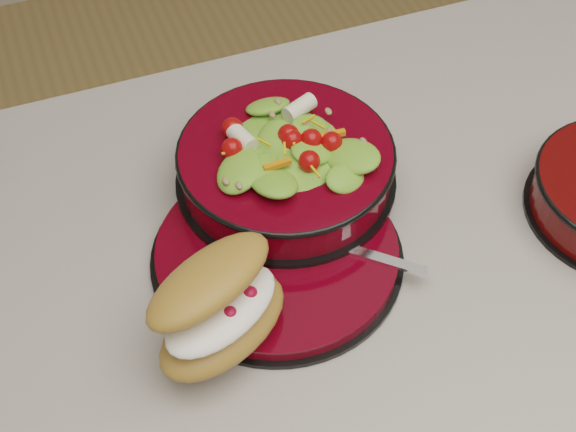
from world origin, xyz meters
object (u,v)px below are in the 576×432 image
object	(u,v)px
fork	(348,248)
salad_bowl	(286,158)
dinner_plate	(278,253)
croissant	(220,307)

from	to	relation	value
fork	salad_bowl	bearing A→B (deg)	54.70
dinner_plate	salad_bowl	size ratio (longest dim) A/B	1.09
salad_bowl	croissant	distance (m)	0.21
dinner_plate	croissant	size ratio (longest dim) A/B	1.62
dinner_plate	salad_bowl	distance (m)	0.11
croissant	fork	xyz separation A→B (m)	(0.15, 0.05, -0.04)
dinner_plate	salad_bowl	xyz separation A→B (m)	(0.04, 0.09, 0.05)
salad_bowl	croissant	bearing A→B (deg)	-127.75
croissant	dinner_plate	bearing A→B (deg)	15.23
salad_bowl	fork	distance (m)	0.12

